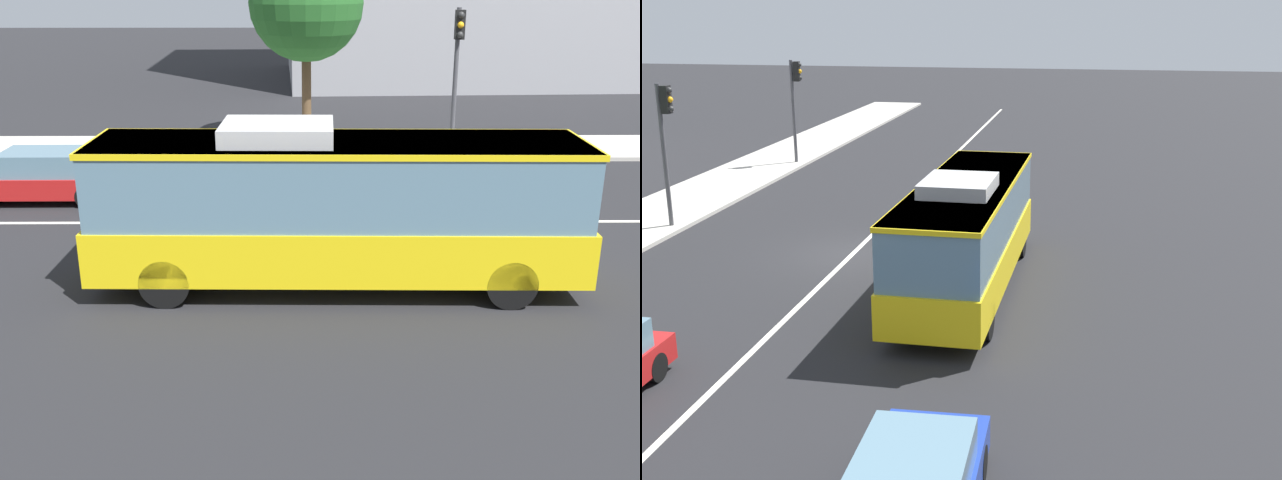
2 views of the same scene
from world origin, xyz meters
The scene contains 5 objects.
ground_plane centered at (0.00, 0.00, 0.00)m, with size 160.00×160.00×0.00m, color black.
lane_centre_line centered at (0.00, 0.00, 0.01)m, with size 76.00×0.16×0.01m, color silver.
transit_bus centered at (-2.73, -4.22, 1.81)m, with size 10.04×2.68×3.46m.
traffic_light_near_corner centered at (14.12, 7.28, 3.56)m, with size 0.33×0.62×5.20m.
traffic_light_mid_block centered at (1.74, 7.23, 3.56)m, with size 0.32×0.62×5.20m.
Camera 2 is at (-23.90, -7.82, 7.78)m, focal length 44.91 mm.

